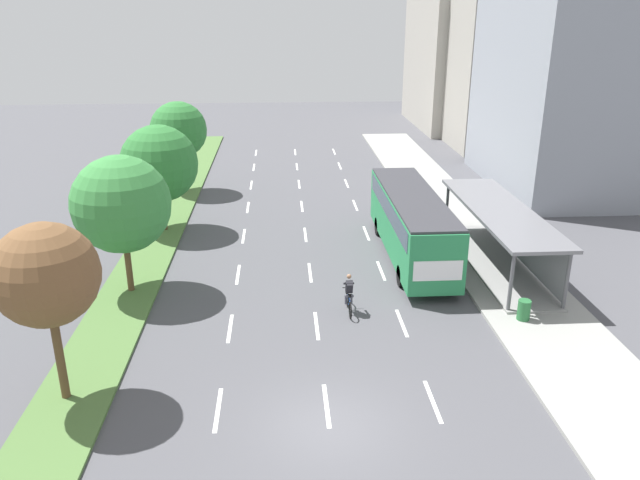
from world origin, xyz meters
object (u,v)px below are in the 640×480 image
(median_tree_second, at_px, (121,204))
(trash_bin, at_px, (524,310))
(median_tree_nearest, at_px, (46,275))
(bus_shelter, at_px, (504,231))
(median_tree_fourth, at_px, (179,130))
(bus, at_px, (411,219))
(median_tree_third, at_px, (159,164))
(cyclist, at_px, (349,295))

(median_tree_second, relative_size, trash_bin, 7.28)
(median_tree_nearest, distance_m, median_tree_second, 8.20)
(bus_shelter, bearing_deg, median_tree_nearest, -150.90)
(median_tree_second, distance_m, median_tree_fourth, 16.38)
(bus_shelter, xyz_separation_m, bus, (-4.28, 1.51, 0.20))
(trash_bin, bearing_deg, bus_shelter, 79.53)
(median_tree_fourth, height_order, trash_bin, median_tree_fourth)
(median_tree_second, bearing_deg, median_tree_nearest, -92.24)
(bus, xyz_separation_m, median_tree_second, (-13.46, -3.37, 2.10))
(bus_shelter, bearing_deg, median_tree_fourth, 140.66)
(median_tree_nearest, xyz_separation_m, trash_bin, (16.98, 4.21, -3.89))
(bus_shelter, xyz_separation_m, median_tree_third, (-17.59, 6.33, 2.12))
(bus, distance_m, median_tree_third, 14.29)
(median_tree_fourth, xyz_separation_m, trash_bin, (16.64, -20.36, -3.77))
(cyclist, bearing_deg, median_tree_second, 164.92)
(cyclist, xyz_separation_m, median_tree_nearest, (-9.96, -5.59, 3.68))
(bus_shelter, bearing_deg, cyclist, -151.17)
(median_tree_nearest, relative_size, trash_bin, 7.06)
(trash_bin, bearing_deg, cyclist, 168.85)
(bus_shelter, height_order, cyclist, bus_shelter)
(median_tree_nearest, height_order, trash_bin, median_tree_nearest)
(cyclist, distance_m, trash_bin, 7.16)
(bus, bearing_deg, median_tree_nearest, -139.99)
(bus, xyz_separation_m, trash_bin, (3.20, -7.35, -1.49))
(bus_shelter, relative_size, median_tree_nearest, 1.86)
(median_tree_nearest, distance_m, median_tree_third, 16.39)
(median_tree_nearest, relative_size, median_tree_second, 0.97)
(cyclist, xyz_separation_m, trash_bin, (7.02, -1.38, -0.22))
(bus_shelter, bearing_deg, median_tree_second, -174.01)
(median_tree_nearest, height_order, median_tree_third, median_tree_third)
(median_tree_third, bearing_deg, median_tree_nearest, -91.62)
(median_tree_nearest, xyz_separation_m, median_tree_fourth, (0.34, 24.57, -0.13))
(median_tree_third, bearing_deg, bus_shelter, -19.79)
(bus_shelter, relative_size, cyclist, 6.14)
(median_tree_fourth, distance_m, trash_bin, 26.56)
(bus_shelter, height_order, median_tree_nearest, median_tree_nearest)
(trash_bin, bearing_deg, median_tree_nearest, -166.07)
(bus_shelter, distance_m, median_tree_nearest, 20.83)
(median_tree_third, bearing_deg, median_tree_second, -91.01)
(cyclist, bearing_deg, trash_bin, -11.15)
(median_tree_nearest, bearing_deg, bus_shelter, 29.10)
(median_tree_second, height_order, median_tree_fourth, median_tree_second)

